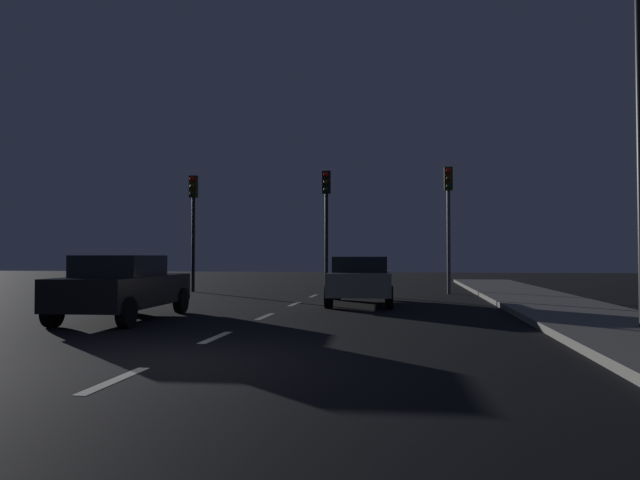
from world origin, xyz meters
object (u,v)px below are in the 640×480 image
(street_lamp_right, at_px, (624,107))
(traffic_signal_right, at_px, (449,205))
(traffic_signal_center, at_px, (326,207))
(car_adjacent_lane, at_px, (123,286))
(traffic_signal_left, at_px, (193,210))
(car_stopped_ahead, at_px, (361,279))

(street_lamp_right, bearing_deg, traffic_signal_right, 101.99)
(traffic_signal_center, height_order, car_adjacent_lane, traffic_signal_center)
(traffic_signal_center, bearing_deg, car_adjacent_lane, -107.51)
(traffic_signal_left, bearing_deg, street_lamp_right, -42.49)
(traffic_signal_left, bearing_deg, traffic_signal_center, 0.00)
(traffic_signal_left, distance_m, traffic_signal_right, 10.30)
(traffic_signal_center, relative_size, street_lamp_right, 0.68)
(traffic_signal_right, height_order, car_stopped_ahead, traffic_signal_right)
(traffic_signal_right, height_order, street_lamp_right, street_lamp_right)
(traffic_signal_right, relative_size, car_stopped_ahead, 1.10)
(car_adjacent_lane, height_order, street_lamp_right, street_lamp_right)
(car_stopped_ahead, height_order, street_lamp_right, street_lamp_right)
(traffic_signal_right, distance_m, car_adjacent_lane, 13.59)
(traffic_signal_left, distance_m, car_stopped_ahead, 9.40)
(traffic_signal_right, xyz_separation_m, car_stopped_ahead, (-3.00, -5.31, -2.69))
(traffic_signal_right, xyz_separation_m, car_adjacent_lane, (-8.11, -10.57, -2.68))
(traffic_signal_left, relative_size, car_adjacent_lane, 1.06)
(traffic_signal_left, bearing_deg, traffic_signal_right, 0.00)
(car_adjacent_lane, relative_size, street_lamp_right, 0.63)
(car_adjacent_lane, bearing_deg, street_lamp_right, -6.19)
(traffic_signal_left, height_order, street_lamp_right, street_lamp_right)
(traffic_signal_center, xyz_separation_m, car_stopped_ahead, (1.77, -5.31, -2.66))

